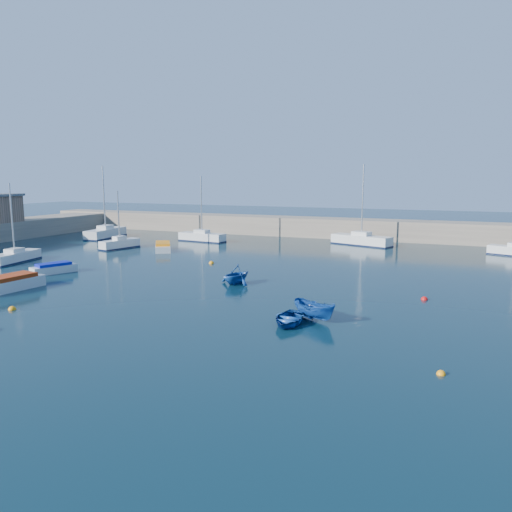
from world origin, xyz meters
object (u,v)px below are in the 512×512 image
at_px(sailboat_4, 106,233).
at_px(dinghy_left, 236,274).
at_px(dinghy_right, 315,310).
at_px(motorboat_1, 54,268).
at_px(sailboat_3, 120,244).
at_px(motorboat_2, 163,247).
at_px(sailboat_2, 15,257).
at_px(dinghy_center, 289,319).
at_px(sailboat_5, 202,237).
at_px(motorboat_0, 9,283).
at_px(sailboat_6, 361,240).

bearing_deg(sailboat_4, dinghy_left, -41.59).
xyz_separation_m(sailboat_4, dinghy_right, (37.45, -27.48, -0.10)).
relative_size(sailboat_4, motorboat_1, 2.47).
xyz_separation_m(sailboat_3, motorboat_1, (4.23, -14.56, -0.15)).
bearing_deg(dinghy_left, motorboat_2, 155.77).
height_order(sailboat_2, motorboat_2, sailboat_2).
height_order(sailboat_4, dinghy_center, sailboat_4).
xyz_separation_m(sailboat_5, motorboat_1, (-1.53, -23.93, -0.18)).
relative_size(sailboat_5, motorboat_1, 2.12).
bearing_deg(dinghy_center, sailboat_2, 161.45).
height_order(sailboat_3, dinghy_left, sailboat_3).
height_order(motorboat_2, dinghy_right, dinghy_right).
bearing_deg(sailboat_4, motorboat_2, -34.38).
distance_m(sailboat_2, sailboat_4, 20.06).
bearing_deg(motorboat_1, sailboat_5, 109.31).
distance_m(sailboat_2, motorboat_0, 13.35).
distance_m(dinghy_left, dinghy_right, 11.04).
distance_m(motorboat_0, dinghy_right, 22.96).
bearing_deg(sailboat_4, dinghy_center, -45.15).
distance_m(sailboat_4, sailboat_5, 14.19).
relative_size(sailboat_2, sailboat_5, 0.92).
bearing_deg(sailboat_3, dinghy_left, -17.60).
distance_m(sailboat_5, motorboat_0, 30.29).
relative_size(sailboat_3, motorboat_1, 1.69).
bearing_deg(sailboat_3, motorboat_1, -60.25).
bearing_deg(sailboat_5, dinghy_right, -134.37).
height_order(sailboat_3, dinghy_right, sailboat_3).
relative_size(dinghy_left, dinghy_right, 0.96).
xyz_separation_m(motorboat_0, motorboat_1, (-1.96, 6.36, -0.10)).
bearing_deg(sailboat_3, motorboat_0, -59.98).
relative_size(sailboat_2, motorboat_1, 1.95).
bearing_deg(dinghy_center, dinghy_left, 128.31).
height_order(sailboat_2, sailboat_4, sailboat_4).
height_order(motorboat_0, dinghy_left, dinghy_left).
height_order(motorboat_0, dinghy_right, dinghy_right).
bearing_deg(sailboat_2, dinghy_right, -22.62).
bearing_deg(sailboat_2, motorboat_1, -29.00).
xyz_separation_m(sailboat_2, dinghy_center, (31.51, -9.40, -0.21)).
height_order(sailboat_4, motorboat_1, sailboat_4).
xyz_separation_m(sailboat_4, sailboat_6, (33.83, 5.97, -0.02)).
relative_size(sailboat_6, motorboat_1, 2.48).
distance_m(sailboat_4, dinghy_center, 46.42).
distance_m(sailboat_4, sailboat_6, 34.36).
bearing_deg(dinghy_center, sailboat_4, 139.60).
xyz_separation_m(sailboat_2, motorboat_2, (9.11, 12.15, -0.09)).
bearing_deg(sailboat_5, sailboat_6, -70.71).
distance_m(sailboat_3, motorboat_2, 5.64).
xyz_separation_m(motorboat_1, motorboat_2, (1.39, 14.99, 0.02)).
relative_size(motorboat_0, motorboat_1, 1.31).
height_order(sailboat_5, motorboat_2, sailboat_5).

